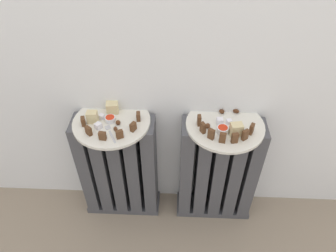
{
  "coord_description": "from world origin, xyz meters",
  "views": [
    {
      "loc": [
        0.04,
        -0.65,
        1.38
      ],
      "look_at": [
        0.0,
        0.28,
        0.55
      ],
      "focal_mm": 33.34,
      "sensor_mm": 36.0,
      "label": 1
    }
  ],
  "objects": [
    {
      "name": "medjool_date_left_1",
      "position": [
        -0.2,
        0.37,
        0.58
      ],
      "size": [
        0.03,
        0.03,
        0.02
      ],
      "primitive_type": "ellipsoid",
      "rotation": [
        0.0,
        0.0,
        2.12
      ],
      "color": "#4C2814",
      "rests_on": "plate_left"
    },
    {
      "name": "turkish_delight_right_0",
      "position": [
        0.2,
        0.28,
        0.58
      ],
      "size": [
        0.03,
        0.03,
        0.02
      ],
      "primitive_type": "cube",
      "rotation": [
        0.0,
        0.0,
        0.08
      ],
      "color": "white",
      "rests_on": "plate_right"
    },
    {
      "name": "dark_cake_slice_right_3",
      "position": [
        0.2,
        0.18,
        0.59
      ],
      "size": [
        0.03,
        0.02,
        0.04
      ],
      "primitive_type": "cube",
      "rotation": [
        0.0,
        0.0,
        -0.21
      ],
      "color": "#56351E",
      "rests_on": "plate_right"
    },
    {
      "name": "dark_cake_slice_right_4",
      "position": [
        0.25,
        0.18,
        0.59
      ],
      "size": [
        0.03,
        0.02,
        0.04
      ],
      "primitive_type": "cube",
      "rotation": [
        0.0,
        0.0,
        0.22
      ],
      "color": "#56351E",
      "rests_on": "plate_right"
    },
    {
      "name": "dark_cake_slice_left_1",
      "position": [
        -0.3,
        0.2,
        0.59
      ],
      "size": [
        0.03,
        0.03,
        0.03
      ],
      "primitive_type": "cube",
      "rotation": [
        0.0,
        0.0,
        -0.71
      ],
      "color": "#56351E",
      "rests_on": "plate_left"
    },
    {
      "name": "medjool_date_left_2",
      "position": [
        -0.2,
        0.22,
        0.58
      ],
      "size": [
        0.02,
        0.03,
        0.02
      ],
      "primitive_type": "ellipsoid",
      "rotation": [
        0.0,
        0.0,
        1.99
      ],
      "color": "#4C2814",
      "rests_on": "plate_left"
    },
    {
      "name": "dark_cake_slice_right_6",
      "position": [
        0.32,
        0.23,
        0.59
      ],
      "size": [
        0.02,
        0.03,
        0.04
      ],
      "primitive_type": "cube",
      "rotation": [
        0.0,
        0.0,
        1.08
      ],
      "color": "#56351E",
      "rests_on": "plate_right"
    },
    {
      "name": "marble_cake_slice_left_1",
      "position": [
        -0.23,
        0.34,
        0.59
      ],
      "size": [
        0.05,
        0.05,
        0.04
      ],
      "primitive_type": "cube",
      "rotation": [
        0.0,
        0.0,
        0.15
      ],
      "color": "beige",
      "rests_on": "plate_left"
    },
    {
      "name": "marble_cake_slice_left_0",
      "position": [
        -0.3,
        0.27,
        0.6
      ],
      "size": [
        0.04,
        0.03,
        0.05
      ],
      "primitive_type": "cube",
      "rotation": [
        0.0,
        0.0,
        0.03
      ],
      "color": "beige",
      "rests_on": "plate_left"
    },
    {
      "name": "dark_cake_slice_left_5",
      "position": [
        -0.12,
        0.29,
        0.59
      ],
      "size": [
        0.02,
        0.03,
        0.03
      ],
      "primitive_type": "cube",
      "rotation": [
        0.0,
        0.0,
        1.66
      ],
      "color": "#56351E",
      "rests_on": "plate_left"
    },
    {
      "name": "dark_cake_slice_right_5",
      "position": [
        0.29,
        0.2,
        0.59
      ],
      "size": [
        0.03,
        0.03,
        0.04
      ],
      "primitive_type": "cube",
      "rotation": [
        0.0,
        0.0,
        0.65
      ],
      "color": "#56351E",
      "rests_on": "plate_right"
    },
    {
      "name": "jam_bowl_right",
      "position": [
        0.21,
        0.23,
        0.59
      ],
      "size": [
        0.05,
        0.05,
        0.03
      ],
      "color": "white",
      "rests_on": "plate_right"
    },
    {
      "name": "medjool_date_right_0",
      "position": [
        0.27,
        0.35,
        0.58
      ],
      "size": [
        0.03,
        0.02,
        0.02
      ],
      "primitive_type": "ellipsoid",
      "rotation": [
        0.0,
        0.0,
        2.78
      ],
      "color": "#4C2814",
      "rests_on": "plate_right"
    },
    {
      "name": "fork",
      "position": [
        -0.22,
        0.21,
        0.57
      ],
      "size": [
        0.06,
        0.1,
        0.0
      ],
      "color": "#B7B7BC",
      "rests_on": "plate_left"
    },
    {
      "name": "turkish_delight_left_1",
      "position": [
        -0.27,
        0.29,
        0.58
      ],
      "size": [
        0.03,
        0.03,
        0.02
      ],
      "primitive_type": "cube",
      "rotation": [
        0.0,
        0.0,
        1.17
      ],
      "color": "white",
      "rests_on": "plate_left"
    },
    {
      "name": "dark_cake_slice_left_0",
      "position": [
        -0.33,
        0.25,
        0.59
      ],
      "size": [
        0.02,
        0.03,
        0.03
      ],
      "primitive_type": "cube",
      "rotation": [
        0.0,
        0.0,
        -1.3
      ],
      "color": "#56351E",
      "rests_on": "plate_left"
    },
    {
      "name": "dark_cake_slice_left_4",
      "position": [
        -0.13,
        0.23,
        0.59
      ],
      "size": [
        0.03,
        0.03,
        0.03
      ],
      "primitive_type": "cube",
      "rotation": [
        0.0,
        0.0,
        1.07
      ],
      "color": "#56351E",
      "rests_on": "plate_left"
    },
    {
      "name": "dark_cake_slice_left_3",
      "position": [
        -0.18,
        0.18,
        0.59
      ],
      "size": [
        0.03,
        0.03,
        0.03
      ],
      "primitive_type": "cube",
      "rotation": [
        0.0,
        0.0,
        0.48
      ],
      "color": "#56351E",
      "rests_on": "plate_left"
    },
    {
      "name": "radiator_right",
      "position": [
        0.23,
        0.28,
        0.28
      ],
      "size": [
        0.36,
        0.13,
        0.56
      ],
      "color": "#47474C",
      "rests_on": "ground_plane"
    },
    {
      "name": "jam_bowl_left",
      "position": [
        -0.23,
        0.28,
        0.58
      ],
      "size": [
        0.04,
        0.04,
        0.02
      ],
      "color": "white",
      "rests_on": "plate_left"
    },
    {
      "name": "dark_cake_slice_right_2",
      "position": [
        0.16,
        0.2,
        0.59
      ],
      "size": [
        0.03,
        0.03,
        0.04
      ],
      "primitive_type": "cube",
      "rotation": [
        0.0,
        0.0,
        -0.63
      ],
      "color": "#56351E",
      "rests_on": "plate_right"
    },
    {
      "name": "marble_cake_slice_right_0",
      "position": [
        0.26,
        0.22,
        0.6
      ],
      "size": [
        0.05,
        0.04,
        0.05
      ],
      "primitive_type": "cube",
      "rotation": [
        0.0,
        0.0,
        0.18
      ],
      "color": "beige",
      "rests_on": "plate_right"
    },
    {
      "name": "radiator_left",
      "position": [
        -0.23,
        0.28,
        0.28
      ],
      "size": [
        0.36,
        0.13,
        0.56
      ],
      "color": "#47474C",
      "rests_on": "ground_plane"
    },
    {
      "name": "dark_cake_slice_right_0",
      "position": [
        0.12,
        0.27,
        0.59
      ],
      "size": [
        0.02,
        0.03,
        0.04
      ],
      "primitive_type": "cube",
      "rotation": [
        0.0,
        0.0,
        -1.49
      ],
      "color": "#56351E",
      "rests_on": "plate_right"
    },
    {
      "name": "medjool_date_left_0",
      "position": [
        -0.2,
        0.26,
        0.58
      ],
      "size": [
        0.02,
        0.03,
        0.02
      ],
      "primitive_type": "ellipsoid",
      "rotation": [
        0.0,
        0.0,
        1.7
      ],
      "color": "#4C2814",
      "rests_on": "plate_left"
    },
    {
      "name": "medjool_date_right_1",
      "position": [
        0.15,
        0.26,
        0.58
      ],
      "size": [
        0.02,
        0.03,
        0.01
      ],
      "primitive_type": "ellipsoid",
      "rotation": [
        0.0,
        0.0,
        1.37
      ],
      "color": "#4C2814",
      "rests_on": "plate_right"
    },
    {
      "name": "medjool_date_right_2",
      "position": [
        0.22,
        0.35,
        0.58
      ],
      "size": [
        0.03,
        0.03,
        0.02
      ],
      "primitive_type": "ellipsoid",
      "rotation": [
        0.0,
        0.0,
        2.64
      ],
      "color": "#4C2814",
      "rests_on": "plate_right"
    },
    {
      "name": "plate_right",
      "position": [
        0.23,
        0.28,
        0.57
      ],
      "size": [
        0.31,
        0.31,
        0.01
      ],
      "primitive_type": "cylinder",
      "color": "silver",
      "rests_on": "radiator_right"
    },
    {
      "name": "turkish_delight_right_1",
      "position": [
        0.24,
        0.28,
        0.58
      ],
      "size": [
        0.02,
        0.02,
        0.02
      ],
      "primitive_type": "cube",
      "rotation": [
        0.0,
        0.0,
        0.3
      ],
      "color": "white",
      "rests_on": "plate_right"
    },
    {
      "name": "plate_left",
      "position": [
        -0.23,
        0.28,
        0.57
      ],
      "size": [
        0.31,
        0.31,
        0.01
      ],
      "primitive_type": "cylinder",
      "color": "silver",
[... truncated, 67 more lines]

